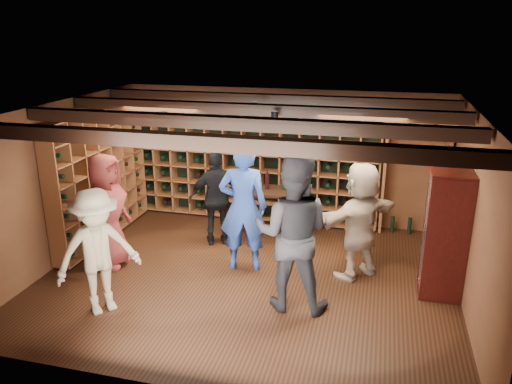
% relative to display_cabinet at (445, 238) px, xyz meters
% --- Properties ---
extents(ground, '(6.00, 6.00, 0.00)m').
position_rel_display_cabinet_xyz_m(ground, '(-2.71, -0.20, -0.86)').
color(ground, black).
rests_on(ground, ground).
extents(room_shell, '(6.00, 6.00, 6.00)m').
position_rel_display_cabinet_xyz_m(room_shell, '(-2.71, -0.15, 1.56)').
color(room_shell, brown).
rests_on(room_shell, ground).
extents(wine_rack_back, '(4.65, 0.30, 2.20)m').
position_rel_display_cabinet_xyz_m(wine_rack_back, '(-3.24, 2.13, 0.29)').
color(wine_rack_back, brown).
rests_on(wine_rack_back, ground).
extents(wine_rack_left, '(0.30, 2.65, 2.20)m').
position_rel_display_cabinet_xyz_m(wine_rack_left, '(-5.54, 0.62, 0.29)').
color(wine_rack_left, brown).
rests_on(wine_rack_left, ground).
extents(crate_shelf, '(1.20, 0.32, 2.07)m').
position_rel_display_cabinet_xyz_m(crate_shelf, '(-0.31, 2.12, 0.71)').
color(crate_shelf, brown).
rests_on(crate_shelf, ground).
extents(display_cabinet, '(0.55, 0.50, 1.75)m').
position_rel_display_cabinet_xyz_m(display_cabinet, '(0.00, 0.00, 0.00)').
color(display_cabinet, '#360C0A').
rests_on(display_cabinet, ground).
extents(man_blue_shirt, '(0.80, 0.61, 1.99)m').
position_rel_display_cabinet_xyz_m(man_blue_shirt, '(-2.86, 0.11, 0.14)').
color(man_blue_shirt, navy).
rests_on(man_blue_shirt, ground).
extents(man_grey_suit, '(1.03, 0.81, 2.09)m').
position_rel_display_cabinet_xyz_m(man_grey_suit, '(-1.95, -0.79, 0.19)').
color(man_grey_suit, black).
rests_on(man_grey_suit, ground).
extents(guest_red_floral, '(0.61, 0.90, 1.79)m').
position_rel_display_cabinet_xyz_m(guest_red_floral, '(-4.90, -0.30, 0.04)').
color(guest_red_floral, maroon).
rests_on(guest_red_floral, ground).
extents(guest_woman_black, '(1.04, 0.72, 1.64)m').
position_rel_display_cabinet_xyz_m(guest_woman_black, '(-3.53, 0.88, -0.04)').
color(guest_woman_black, black).
rests_on(guest_woman_black, ground).
extents(guest_khaki, '(1.19, 1.23, 1.69)m').
position_rel_display_cabinet_xyz_m(guest_khaki, '(-4.33, -1.53, -0.01)').
color(guest_khaki, gray).
rests_on(guest_khaki, ground).
extents(guest_beige, '(1.51, 1.54, 1.76)m').
position_rel_display_cabinet_xyz_m(guest_beige, '(-1.15, 0.28, 0.02)').
color(guest_beige, tan).
rests_on(guest_beige, ground).
extents(tasting_table, '(1.28, 0.82, 1.17)m').
position_rel_display_cabinet_xyz_m(tasting_table, '(-2.73, 1.33, -0.07)').
color(tasting_table, black).
rests_on(tasting_table, ground).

